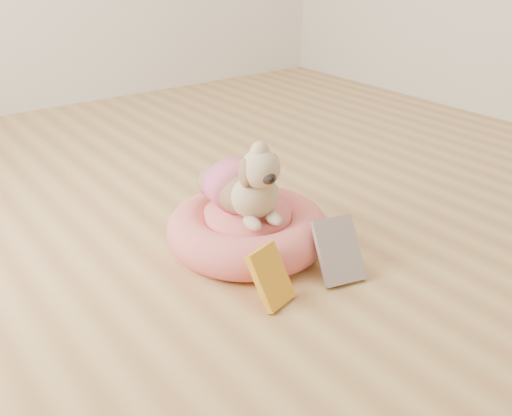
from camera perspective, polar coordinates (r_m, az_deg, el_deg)
floor at (r=2.31m, az=2.77°, el=-1.57°), size 4.50×4.50×0.00m
pet_bed at (r=2.10m, az=-0.81°, el=-2.15°), size 0.60×0.60×0.15m
dog at (r=2.00m, az=-1.24°, el=3.62°), size 0.34×0.45×0.30m
book_yellow at (r=1.79m, az=1.48°, el=-6.90°), size 0.15×0.14×0.18m
book_white at (r=1.94m, az=8.25°, el=-4.22°), size 0.18×0.18×0.20m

